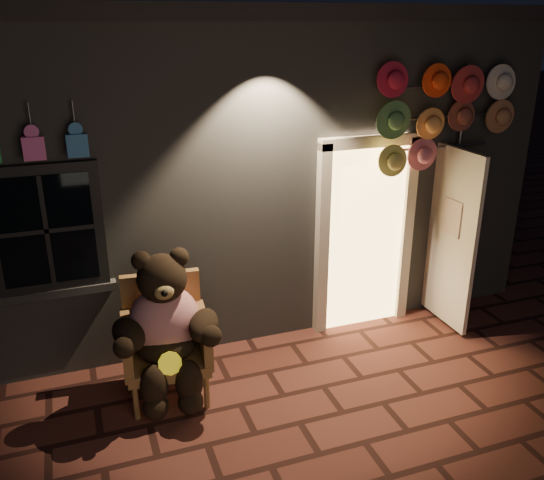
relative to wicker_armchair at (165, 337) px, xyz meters
name	(u,v)px	position (x,y,z in m)	size (l,w,h in m)	color
ground	(300,423)	(0.99, -0.90, -0.56)	(60.00, 60.00, 0.00)	#5B2B23
shop_building	(192,142)	(0.99, 3.09, 1.18)	(7.30, 5.95, 3.51)	slate
wicker_armchair	(165,337)	(0.00, 0.00, 0.00)	(0.83, 0.76, 1.12)	#8E5C37
teddy_bear	(166,327)	(-0.01, -0.14, 0.19)	(1.03, 0.84, 1.43)	#AE121D
hat_rack	(441,115)	(3.06, 0.38, 1.83)	(1.65, 0.22, 2.91)	#59595E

